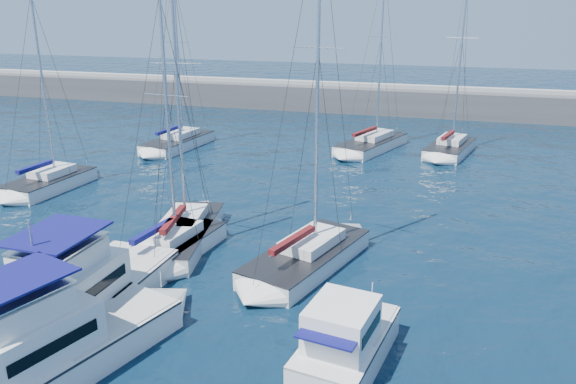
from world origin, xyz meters
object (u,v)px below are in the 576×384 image
(sailboat_back_a, at_px, (178,142))
(motor_yacht_stbd_inner, at_px, (52,348))
(sailboat_mid_c, at_px, (169,248))
(sailboat_back_b, at_px, (372,144))
(sailboat_back_c, at_px, (450,148))
(motor_yacht_stbd_outer, at_px, (345,344))
(sailboat_mid_d, at_px, (307,256))
(sailboat_mid_a, at_px, (49,182))
(sailboat_mid_b, at_px, (182,234))
(motor_yacht_port_inner, at_px, (81,294))

(sailboat_back_a, bearing_deg, motor_yacht_stbd_inner, -63.48)
(sailboat_mid_c, bearing_deg, sailboat_back_b, 82.99)
(sailboat_mid_c, xyz_separation_m, sailboat_back_c, (13.81, 26.67, 0.03))
(motor_yacht_stbd_outer, bearing_deg, sailboat_mid_d, 122.83)
(sailboat_mid_a, bearing_deg, sailboat_mid_c, -24.65)
(sailboat_mid_b, bearing_deg, sailboat_back_a, 106.66)
(sailboat_mid_c, relative_size, sailboat_mid_d, 0.77)
(sailboat_mid_a, distance_m, sailboat_mid_c, 15.96)
(motor_yacht_stbd_outer, relative_size, sailboat_back_b, 0.36)
(motor_yacht_port_inner, bearing_deg, motor_yacht_stbd_outer, 0.39)
(motor_yacht_port_inner, relative_size, sailboat_mid_a, 0.69)
(motor_yacht_stbd_inner, distance_m, sailboat_back_c, 39.09)
(sailboat_mid_d, xyz_separation_m, sailboat_back_a, (-17.87, 20.85, -0.03))
(motor_yacht_stbd_outer, bearing_deg, sailboat_mid_c, 156.93)
(sailboat_mid_a, xyz_separation_m, sailboat_back_b, (20.67, 18.32, 0.00))
(sailboat_mid_a, relative_size, sailboat_back_b, 0.85)
(sailboat_mid_c, bearing_deg, sailboat_mid_b, 103.45)
(motor_yacht_port_inner, distance_m, motor_yacht_stbd_inner, 3.97)
(motor_yacht_stbd_inner, height_order, sailboat_mid_a, sailboat_mid_a)
(motor_yacht_port_inner, relative_size, motor_yacht_stbd_inner, 0.99)
(sailboat_mid_b, height_order, sailboat_mid_d, sailboat_mid_d)
(motor_yacht_stbd_outer, distance_m, sailboat_back_c, 33.48)
(motor_yacht_stbd_inner, distance_m, sailboat_mid_c, 10.24)
(sailboat_back_c, bearing_deg, motor_yacht_port_inner, -100.41)
(motor_yacht_stbd_inner, height_order, sailboat_back_b, sailboat_back_b)
(sailboat_mid_b, xyz_separation_m, sailboat_back_c, (14.01, 24.70, 0.02))
(sailboat_back_a, relative_size, sailboat_back_b, 0.95)
(motor_yacht_port_inner, height_order, sailboat_back_c, sailboat_back_c)
(motor_yacht_stbd_inner, height_order, sailboat_mid_c, sailboat_mid_c)
(sailboat_mid_a, xyz_separation_m, sailboat_mid_b, (13.61, -6.02, 0.01))
(sailboat_back_a, xyz_separation_m, sailboat_back_b, (17.44, 4.43, -0.00))
(motor_yacht_port_inner, bearing_deg, sailboat_back_c, 67.65)
(sailboat_back_b, bearing_deg, sailboat_mid_b, -86.81)
(sailboat_mid_c, bearing_deg, sailboat_mid_d, 15.65)
(motor_yacht_stbd_inner, height_order, sailboat_mid_d, sailboat_mid_d)
(motor_yacht_port_inner, relative_size, sailboat_back_c, 0.59)
(motor_yacht_stbd_inner, xyz_separation_m, sailboat_back_c, (13.00, 36.86, -0.58))
(motor_yacht_port_inner, height_order, sailboat_mid_a, sailboat_mid_a)
(sailboat_back_a, distance_m, sailboat_back_c, 24.86)
(motor_yacht_port_inner, distance_m, sailboat_back_c, 36.19)
(motor_yacht_port_inner, xyz_separation_m, sailboat_back_a, (-9.94, 28.38, -0.61))
(sailboat_mid_a, bearing_deg, motor_yacht_port_inner, -42.33)
(motor_yacht_stbd_outer, bearing_deg, motor_yacht_stbd_inner, -151.58)
(motor_yacht_stbd_inner, distance_m, sailboat_back_a, 34.04)
(motor_yacht_port_inner, height_order, motor_yacht_stbd_inner, same)
(sailboat_back_a, bearing_deg, sailboat_back_b, 21.21)
(sailboat_mid_a, relative_size, sailboat_mid_b, 0.87)
(sailboat_mid_c, height_order, sailboat_back_c, sailboat_back_c)
(motor_yacht_port_inner, height_order, sailboat_mid_b, sailboat_mid_b)
(motor_yacht_stbd_inner, bearing_deg, sailboat_mid_b, 111.67)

